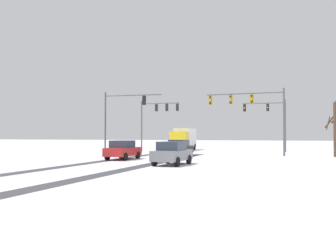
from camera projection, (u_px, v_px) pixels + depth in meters
wheel_track_left_lane at (133, 168)px, 23.58m from camera, size 1.14×37.34×0.01m
wheel_track_right_lane at (66, 166)px, 25.04m from camera, size 1.11×37.34×0.01m
sidewalk_kerb_right at (309, 175)px, 18.81m from camera, size 4.00×37.34×0.12m
traffic_signal_far_right at (270, 115)px, 47.14m from camera, size 5.30×0.43×6.50m
traffic_signal_near_right at (251, 106)px, 36.19m from camera, size 7.46×0.49×6.50m
traffic_signal_far_left at (157, 114)px, 47.70m from camera, size 5.05×0.57×6.50m
traffic_signal_near_left at (121, 112)px, 38.27m from camera, size 6.06×0.61×6.50m
car_black_lead at (179, 148)px, 36.92m from camera, size 1.99×4.18×1.62m
car_red_second at (123, 150)px, 31.92m from camera, size 1.91×4.14×1.62m
car_grey_third at (172, 153)px, 26.14m from camera, size 2.00×4.18×1.62m
box_truck_delivery at (184, 138)px, 51.92m from camera, size 2.57×7.49×3.02m
bare_tree_sidewalk_far at (336, 126)px, 35.83m from camera, size 2.27×2.29×5.25m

